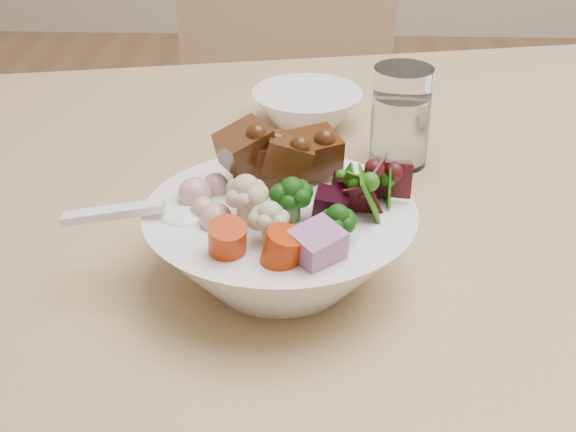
# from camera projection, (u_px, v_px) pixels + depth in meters

# --- Properties ---
(chair_far) EXTENTS (0.44, 0.44, 0.93)m
(chair_far) POSITION_uv_depth(u_px,v_px,m) (282.00, 150.00, 1.59)
(chair_far) COLOR tan
(chair_far) RESTS_ON ground
(food_bowl) EXTENTS (0.23, 0.23, 0.12)m
(food_bowl) POSITION_uv_depth(u_px,v_px,m) (282.00, 238.00, 0.69)
(food_bowl) COLOR white
(food_bowl) RESTS_ON dining_table
(soup_spoon) EXTENTS (0.12, 0.04, 0.02)m
(soup_spoon) POSITION_uv_depth(u_px,v_px,m) (166.00, 217.00, 0.66)
(soup_spoon) COLOR white
(soup_spoon) RESTS_ON food_bowl
(water_glass) EXTENTS (0.06, 0.06, 0.11)m
(water_glass) POSITION_uv_depth(u_px,v_px,m) (400.00, 120.00, 0.88)
(water_glass) COLOR white
(water_glass) RESTS_ON dining_table
(side_bowl) EXTENTS (0.13, 0.13, 0.04)m
(side_bowl) POSITION_uv_depth(u_px,v_px,m) (307.00, 109.00, 0.98)
(side_bowl) COLOR white
(side_bowl) RESTS_ON dining_table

